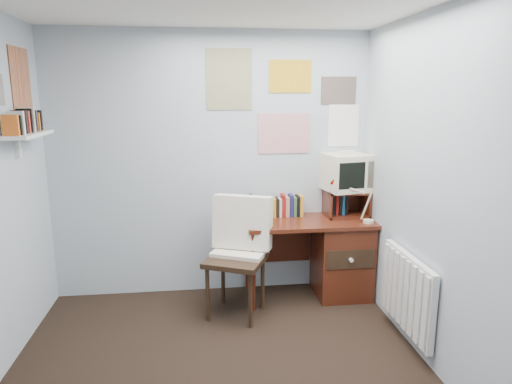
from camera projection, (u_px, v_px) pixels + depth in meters
back_wall at (211, 166)px, 4.33m from camera, size 3.00×0.02×2.50m
right_wall at (463, 205)px, 2.82m from camera, size 0.02×3.50×2.50m
desk at (336, 255)px, 4.39m from camera, size 1.20×0.55×0.76m
desk_chair at (236, 260)px, 3.95m from camera, size 0.68×0.67×1.02m
desk_lamp at (369, 204)px, 4.16m from camera, size 0.27×0.24×0.36m
tv_riser at (346, 203)px, 4.41m from camera, size 0.40×0.30×0.25m
crt_tv at (347, 171)px, 4.36m from camera, size 0.47×0.44×0.38m
book_row at (281, 205)px, 4.40m from camera, size 0.60×0.14×0.22m
radiator at (407, 293)px, 3.52m from camera, size 0.09×0.80×0.60m
wall_shelf at (27, 135)px, 3.45m from camera, size 0.20×0.62×0.24m
posters_back at (285, 101)px, 4.28m from camera, size 1.20×0.01×0.90m
posters_left at (8, 83)px, 3.36m from camera, size 0.01×0.70×0.60m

